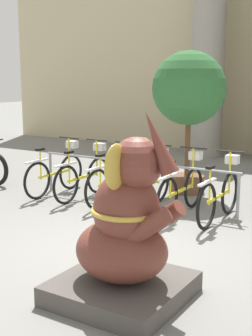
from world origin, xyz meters
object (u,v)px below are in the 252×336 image
Objects in this scene: bicycle_4 at (182,189)px; elephant_statue at (126,238)px; bicycle_2 at (114,180)px; bicycle_3 at (147,184)px; bicycle_0 at (56,172)px; potted_tree at (189,94)px; bicycle_5 at (220,195)px; bicycle_1 at (84,176)px.

elephant_statue is (0.84, -3.05, 0.23)m from bicycle_4.
bicycle_2 is 1.32m from bicycle_4.
bicycle_3 is 0.66m from bicycle_4.
bicycle_4 is (2.63, 0.04, 0.00)m from bicycle_0.
bicycle_2 is 3.73m from elephant_statue.
elephant_statue is at bearing -40.97° from bicycle_0.
bicycle_4 is 2.11m from potted_tree.
bicycle_4 is at bearing -0.95° from bicycle_3.
bicycle_3 is 1.32m from bicycle_5.
bicycle_0 and bicycle_1 have the same top height.
bicycle_1 is 1.00× the size of bicycle_3.
bicycle_3 is 2.03m from potted_tree.
elephant_statue is (0.18, -3.01, 0.23)m from bicycle_5.
potted_tree is at bearing 130.24° from bicycle_5.
bicycle_1 is 1.00× the size of bicycle_5.
potted_tree is at bearing 107.42° from elephant_statue.
bicycle_1 is at bearing -179.25° from bicycle_4.
bicycle_3 and bicycle_5 have the same top height.
potted_tree reaches higher than bicycle_3.
elephant_statue is (3.47, -3.01, 0.23)m from bicycle_0.
bicycle_1 is at bearing 132.88° from elephant_statue.
potted_tree reaches higher than bicycle_2.
elephant_statue is at bearing -47.12° from bicycle_1.
bicycle_5 is at bearing -3.54° from bicycle_4.
bicycle_1 is at bearing -178.39° from bicycle_3.
bicycle_1 and bicycle_5 have the same top height.
bicycle_5 is at bearing -0.32° from bicycle_1.
bicycle_5 is at bearing 93.38° from elephant_statue.
bicycle_1 is 2.63m from bicycle_5.
bicycle_2 and bicycle_4 have the same top height.
bicycle_2 is at bearing 1.37° from bicycle_1.
bicycle_4 is at bearing 176.46° from bicycle_5.
bicycle_5 is 3.02m from elephant_statue.
elephant_statue reaches higher than bicycle_1.
bicycle_0 is 1.00× the size of bicycle_2.
bicycle_4 is 0.62× the size of potted_tree.
bicycle_3 is 1.00× the size of bicycle_4.
bicycle_5 is at bearing 0.00° from bicycle_0.
bicycle_2 is (0.66, 0.02, 0.00)m from bicycle_1.
potted_tree reaches higher than bicycle_1.
bicycle_2 is at bearing 125.28° from elephant_statue.
potted_tree is at bearing 34.79° from bicycle_0.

